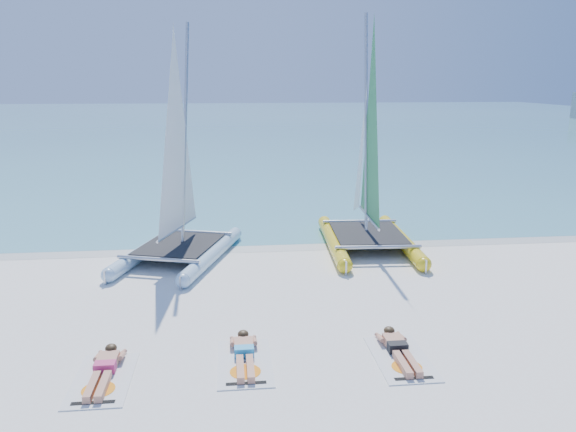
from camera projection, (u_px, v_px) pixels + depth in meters
name	position (u px, v px, depth m)	size (l,w,h in m)	color
ground	(263.00, 317.00, 12.42)	(140.00, 140.00, 0.00)	white
sea	(232.00, 120.00, 73.29)	(140.00, 115.00, 0.01)	#7DCED0
wet_sand_strip	(252.00, 246.00, 17.73)	(140.00, 1.40, 0.01)	beige
catamaran_blue	(178.00, 188.00, 16.11)	(3.88, 5.61, 6.97)	#C2DEFF
catamaran_yellow	(366.00, 171.00, 17.60)	(2.88, 5.87, 7.39)	yellow
towel_a	(103.00, 379.00, 9.80)	(1.00, 1.85, 0.02)	silver
sunbather_a	(104.00, 368.00, 9.96)	(0.37, 1.73, 0.26)	tan
towel_b	(245.00, 363.00, 10.38)	(1.00, 1.85, 0.02)	silver
sunbather_b	(244.00, 352.00, 10.54)	(0.37, 1.73, 0.26)	tan
towel_c	(401.00, 358.00, 10.54)	(1.00, 1.85, 0.02)	silver
sunbather_c	(398.00, 348.00, 10.70)	(0.37, 1.73, 0.26)	tan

